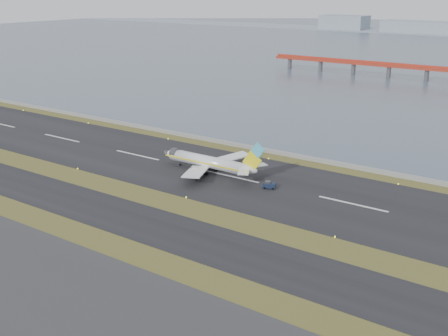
# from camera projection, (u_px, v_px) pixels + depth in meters

# --- Properties ---
(ground) EXTENTS (1000.00, 1000.00, 0.00)m
(ground) POSITION_uv_depth(u_px,v_px,m) (169.00, 206.00, 151.15)
(ground) COLOR #414C1B
(ground) RESTS_ON ground
(taxiway_strip) EXTENTS (1000.00, 18.00, 0.10)m
(taxiway_strip) POSITION_uv_depth(u_px,v_px,m) (138.00, 221.00, 141.80)
(taxiway_strip) COLOR black
(taxiway_strip) RESTS_ON ground
(runway_strip) EXTENTS (1000.00, 45.00, 0.10)m
(runway_strip) POSITION_uv_depth(u_px,v_px,m) (231.00, 177.00, 174.47)
(runway_strip) COLOR black
(runway_strip) RESTS_ON ground
(seawall) EXTENTS (1000.00, 2.50, 1.00)m
(seawall) POSITION_uv_depth(u_px,v_px,m) (279.00, 153.00, 197.67)
(seawall) COLOR gray
(seawall) RESTS_ON ground
(airliner) EXTENTS (38.52, 32.89, 12.80)m
(airliner) POSITION_uv_depth(u_px,v_px,m) (210.00, 162.00, 177.02)
(airliner) COLOR white
(airliner) RESTS_ON ground
(pushback_tug) EXTENTS (4.02, 3.19, 2.26)m
(pushback_tug) POSITION_uv_depth(u_px,v_px,m) (269.00, 185.00, 164.00)
(pushback_tug) COLOR #15203B
(pushback_tug) RESTS_ON ground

